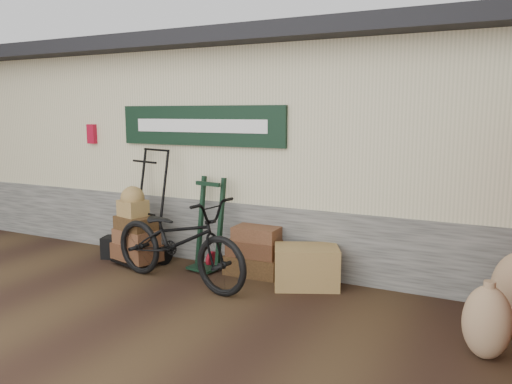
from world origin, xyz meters
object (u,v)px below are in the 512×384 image
green_barrow (208,224)px  black_trunk (114,247)px  porter_trolley (146,205)px  bicycle (178,235)px  suitcase_stack (255,250)px  wicker_hamper (306,267)px

green_barrow → black_trunk: green_barrow is taller
green_barrow → black_trunk: size_ratio=4.00×
porter_trolley → green_barrow: bearing=20.7°
porter_trolley → bicycle: porter_trolley is taller
suitcase_stack → black_trunk: bearing=-173.4°
wicker_hamper → black_trunk: bearing=-178.2°
wicker_hamper → bicycle: bicycle is taller
bicycle → porter_trolley: bearing=67.5°
suitcase_stack → porter_trolley: bearing=-173.4°
black_trunk → bicycle: (1.53, -0.52, 0.46)m
porter_trolley → green_barrow: porter_trolley is taller
green_barrow → black_trunk: bearing=-164.8°
porter_trolley → black_trunk: porter_trolley is taller
green_barrow → bicycle: 0.69m
black_trunk → porter_trolley: bearing=6.4°
suitcase_stack → bicycle: 1.07m
wicker_hamper → bicycle: 1.64m
wicker_hamper → black_trunk: size_ratio=2.46×
porter_trolley → suitcase_stack: size_ratio=2.23×
green_barrow → bicycle: (-0.02, -0.69, -0.01)m
porter_trolley → suitcase_stack: bearing=21.3°
porter_trolley → bicycle: (0.96, -0.58, -0.21)m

